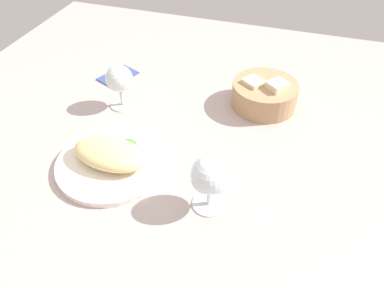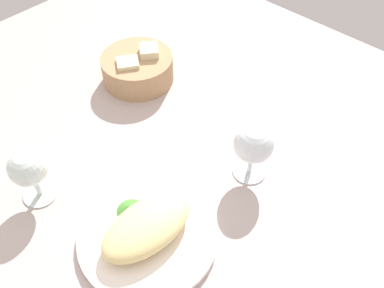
# 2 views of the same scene
# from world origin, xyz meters

# --- Properties ---
(ground_plane) EXTENTS (1.40, 1.40, 0.02)m
(ground_plane) POSITION_xyz_m (0.00, 0.00, -0.01)
(ground_plane) COLOR #B4A39D
(plate) EXTENTS (0.25, 0.25, 0.01)m
(plate) POSITION_xyz_m (-0.11, -0.13, 0.01)
(plate) COLOR white
(plate) RESTS_ON ground_plane
(omelette) EXTENTS (0.18, 0.11, 0.05)m
(omelette) POSITION_xyz_m (-0.11, -0.13, 0.04)
(omelette) COLOR #EDD58A
(omelette) RESTS_ON plate
(lettuce_garnish) EXTENTS (0.05, 0.05, 0.01)m
(lettuce_garnish) POSITION_xyz_m (-0.10, -0.07, 0.02)
(lettuce_garnish) COLOR #468933
(lettuce_garnish) RESTS_ON plate
(bread_basket) EXTENTS (0.17, 0.17, 0.08)m
(bread_basket) POSITION_xyz_m (0.18, 0.21, 0.03)
(bread_basket) COLOR tan
(bread_basket) RESTS_ON ground_plane
(wine_glass_near) EXTENTS (0.08, 0.08, 0.12)m
(wine_glass_near) POSITION_xyz_m (0.13, -0.17, 0.08)
(wine_glass_near) COLOR silver
(wine_glass_near) RESTS_ON ground_plane
(wine_glass_far) EXTENTS (0.07, 0.07, 0.12)m
(wine_glass_far) POSITION_xyz_m (-0.18, 0.09, 0.08)
(wine_glass_far) COLOR silver
(wine_glass_far) RESTS_ON ground_plane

